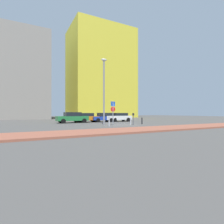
{
  "coord_description": "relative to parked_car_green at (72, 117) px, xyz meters",
  "views": [
    {
      "loc": [
        -10.83,
        -18.57,
        1.51
      ],
      "look_at": [
        0.0,
        2.28,
        1.58
      ],
      "focal_mm": 28.08,
      "sensor_mm": 36.0,
      "label": 1
    }
  ],
  "objects": [
    {
      "name": "building_under_construction",
      "position": [
        -8.17,
        21.97,
        9.23
      ],
      "size": [
        14.98,
        13.52,
        20.07
      ],
      "primitive_type": "cube",
      "color": "gray",
      "rests_on": "ground"
    },
    {
      "name": "building_colorful_midrise",
      "position": [
        15.77,
        25.9,
        12.96
      ],
      "size": [
        18.93,
        14.52,
        27.52
      ],
      "primitive_type": "cube",
      "color": "gold",
      "rests_on": "ground"
    },
    {
      "name": "parking_sign_post",
      "position": [
        2.96,
        -7.09,
        0.98
      ],
      "size": [
        0.6,
        0.1,
        2.83
      ],
      "color": "gray",
      "rests_on": "ground"
    },
    {
      "name": "parked_car_white",
      "position": [
        7.7,
        0.07,
        -0.04
      ],
      "size": [
        4.62,
        2.08,
        1.43
      ],
      "color": "white",
      "rests_on": "ground"
    },
    {
      "name": "street_lamp",
      "position": [
        2.31,
        -5.96,
        3.88
      ],
      "size": [
        0.7,
        0.36,
        8.09
      ],
      "color": "gray",
      "rests_on": "ground"
    },
    {
      "name": "parked_car_blue",
      "position": [
        5.34,
        0.3,
        -0.04
      ],
      "size": [
        4.32,
        2.12,
        1.45
      ],
      "color": "#1E389E",
      "rests_on": "ground"
    },
    {
      "name": "traffic_bollard_near",
      "position": [
        1.92,
        -8.18,
        -0.26
      ],
      "size": [
        0.14,
        0.14,
        1.08
      ],
      "primitive_type": "cylinder",
      "color": "#B7B7BC",
      "rests_on": "ground"
    },
    {
      "name": "parking_meter",
      "position": [
        5.27,
        -7.92,
        0.13
      ],
      "size": [
        0.18,
        0.14,
        1.44
      ],
      "color": "#4C4C51",
      "rests_on": "ground"
    },
    {
      "name": "traffic_bollard_far",
      "position": [
        7.21,
        -7.06,
        -0.37
      ],
      "size": [
        0.14,
        0.14,
        0.86
      ],
      "primitive_type": "cylinder",
      "color": "black",
      "rests_on": "ground"
    },
    {
      "name": "sidewalk_brick",
      "position": [
        4.2,
        -13.32,
        -0.73
      ],
      "size": [
        40.0,
        3.51,
        0.14
      ],
      "primitive_type": "cube",
      "color": "#93513D",
      "rests_on": "ground"
    },
    {
      "name": "parked_car_green",
      "position": [
        0.0,
        0.0,
        0.0
      ],
      "size": [
        4.55,
        2.08,
        1.55
      ],
      "color": "#237238",
      "rests_on": "ground"
    },
    {
      "name": "traffic_bollard_mid",
      "position": [
        5.37,
        -7.22,
        -0.36
      ],
      "size": [
        0.15,
        0.15,
        0.87
      ],
      "primitive_type": "cylinder",
      "color": "#B7B7BC",
      "rests_on": "ground"
    },
    {
      "name": "ground_plane",
      "position": [
        4.2,
        -6.73,
        -0.8
      ],
      "size": [
        120.0,
        120.0,
        0.0
      ],
      "primitive_type": "plane",
      "color": "#4C4947"
    },
    {
      "name": "parked_car_orange",
      "position": [
        2.34,
        0.74,
        -0.05
      ],
      "size": [
        4.12,
        1.9,
        1.43
      ],
      "color": "orange",
      "rests_on": "ground"
    }
  ]
}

